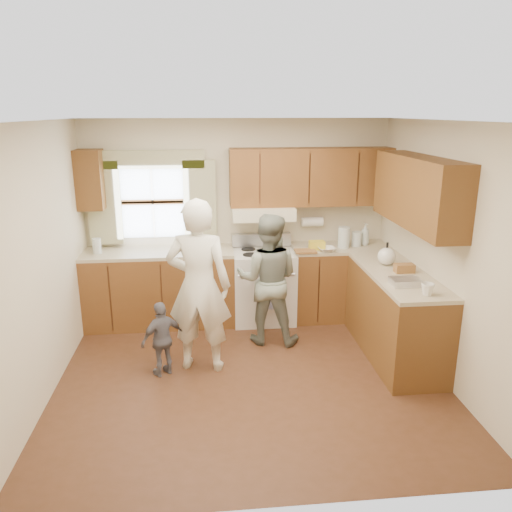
{
  "coord_description": "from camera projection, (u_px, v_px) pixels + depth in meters",
  "views": [
    {
      "loc": [
        -0.4,
        -4.49,
        2.59
      ],
      "look_at": [
        0.1,
        0.4,
        1.15
      ],
      "focal_mm": 35.0,
      "sensor_mm": 36.0,
      "label": 1
    }
  ],
  "objects": [
    {
      "name": "room",
      "position": [
        250.0,
        258.0,
        4.7
      ],
      "size": [
        3.8,
        3.8,
        3.8
      ],
      "color": "#452815",
      "rests_on": "ground"
    },
    {
      "name": "kitchen_fixtures",
      "position": [
        293.0,
        264.0,
        5.9
      ],
      "size": [
        3.8,
        2.25,
        2.15
      ],
      "color": "#4B2B10",
      "rests_on": "ground"
    },
    {
      "name": "stove",
      "position": [
        263.0,
        285.0,
        6.32
      ],
      "size": [
        0.76,
        0.67,
        1.07
      ],
      "color": "silver",
      "rests_on": "ground"
    },
    {
      "name": "woman_left",
      "position": [
        199.0,
        286.0,
        4.99
      ],
      "size": [
        0.72,
        0.54,
        1.79
      ],
      "primitive_type": "imported",
      "rotation": [
        0.0,
        0.0,
        2.95
      ],
      "color": "white",
      "rests_on": "ground"
    },
    {
      "name": "woman_right",
      "position": [
        268.0,
        279.0,
        5.63
      ],
      "size": [
        0.85,
        0.73,
        1.51
      ],
      "primitive_type": "imported",
      "rotation": [
        0.0,
        0.0,
        2.9
      ],
      "color": "#213B2E",
      "rests_on": "ground"
    },
    {
      "name": "child",
      "position": [
        163.0,
        339.0,
        4.99
      ],
      "size": [
        0.49,
        0.4,
        0.78
      ],
      "primitive_type": "imported",
      "rotation": [
        0.0,
        0.0,
        3.71
      ],
      "color": "slate",
      "rests_on": "ground"
    }
  ]
}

